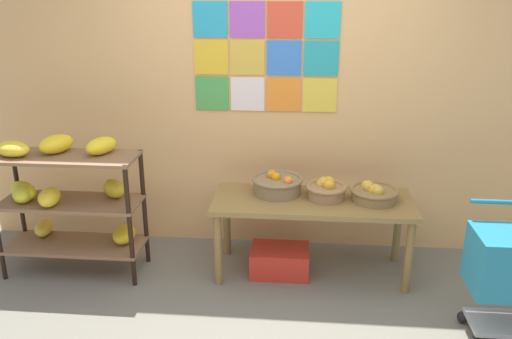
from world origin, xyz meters
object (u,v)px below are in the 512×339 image
(fruit_basket_left, at_px, (374,193))
(banana_shelf_unit, at_px, (66,193))
(produce_crate_under_table, at_px, (280,261))
(fruit_basket_right, at_px, (277,184))
(fruit_basket_centre, at_px, (326,189))
(display_table, at_px, (313,209))

(fruit_basket_left, bearing_deg, banana_shelf_unit, -176.54)
(produce_crate_under_table, bearing_deg, fruit_basket_right, 102.79)
(fruit_basket_centre, bearing_deg, fruit_basket_left, -3.70)
(banana_shelf_unit, distance_m, fruit_basket_left, 2.36)
(banana_shelf_unit, height_order, display_table, banana_shelf_unit)
(display_table, bearing_deg, produce_crate_under_table, -170.45)
(fruit_basket_left, xyz_separation_m, fruit_basket_centre, (-0.36, 0.02, 0.01))
(display_table, distance_m, fruit_basket_centre, 0.18)
(fruit_basket_right, bearing_deg, banana_shelf_unit, -171.89)
(fruit_basket_left, relative_size, fruit_basket_right, 0.91)
(fruit_basket_right, bearing_deg, display_table, -21.28)
(banana_shelf_unit, distance_m, fruit_basket_centre, 2.01)
(fruit_basket_centre, height_order, produce_crate_under_table, fruit_basket_centre)
(display_table, height_order, fruit_basket_centre, fruit_basket_centre)
(fruit_basket_right, bearing_deg, fruit_basket_centre, -9.84)
(fruit_basket_centre, relative_size, produce_crate_under_table, 0.68)
(banana_shelf_unit, xyz_separation_m, fruit_basket_right, (1.62, 0.23, 0.04))
(display_table, distance_m, produce_crate_under_table, 0.50)
(fruit_basket_left, xyz_separation_m, produce_crate_under_table, (-0.70, -0.06, -0.58))
(produce_crate_under_table, bearing_deg, banana_shelf_unit, -177.18)
(banana_shelf_unit, bearing_deg, fruit_basket_left, 3.46)
(produce_crate_under_table, bearing_deg, fruit_basket_centre, 13.80)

